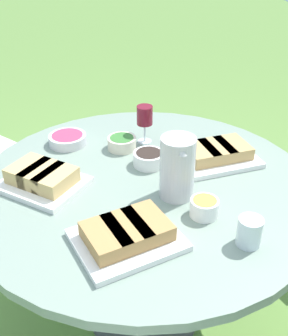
% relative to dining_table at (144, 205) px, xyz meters
% --- Properties ---
extents(ground_plane, '(40.00, 40.00, 0.00)m').
position_rel_dining_table_xyz_m(ground_plane, '(0.00, 0.00, -0.63)').
color(ground_plane, '#668E42').
extents(dining_table, '(1.26, 1.26, 0.73)m').
position_rel_dining_table_xyz_m(dining_table, '(0.00, 0.00, 0.00)').
color(dining_table, '#4C4C51').
rests_on(dining_table, ground_plane).
extents(water_pitcher, '(0.13, 0.12, 0.22)m').
position_rel_dining_table_xyz_m(water_pitcher, '(0.10, 0.10, 0.22)').
color(water_pitcher, silver).
rests_on(water_pitcher, dining_table).
extents(wine_glass, '(0.07, 0.07, 0.17)m').
position_rel_dining_table_xyz_m(wine_glass, '(-0.31, 0.06, 0.22)').
color(wine_glass, silver).
rests_on(wine_glass, dining_table).
extents(platter_bread_main, '(0.36, 0.37, 0.08)m').
position_rel_dining_table_xyz_m(platter_bread_main, '(-0.03, -0.36, 0.14)').
color(platter_bread_main, white).
rests_on(platter_bread_main, dining_table).
extents(platter_charcuterie, '(0.28, 0.34, 0.07)m').
position_rel_dining_table_xyz_m(platter_charcuterie, '(-0.11, 0.31, 0.13)').
color(platter_charcuterie, white).
rests_on(platter_charcuterie, dining_table).
extents(platter_sandwich_side, '(0.33, 0.37, 0.07)m').
position_rel_dining_table_xyz_m(platter_sandwich_side, '(0.32, -0.11, 0.14)').
color(platter_sandwich_side, white).
rests_on(platter_sandwich_side, dining_table).
extents(bowl_fries, '(0.09, 0.09, 0.06)m').
position_rel_dining_table_xyz_m(bowl_fries, '(0.23, 0.16, 0.14)').
color(bowl_fries, white).
rests_on(bowl_fries, dining_table).
extents(bowl_salad, '(0.12, 0.12, 0.05)m').
position_rel_dining_table_xyz_m(bowl_salad, '(-0.27, -0.05, 0.13)').
color(bowl_salad, beige).
rests_on(bowl_salad, dining_table).
extents(bowl_olives, '(0.12, 0.12, 0.06)m').
position_rel_dining_table_xyz_m(bowl_olives, '(-0.12, 0.04, 0.13)').
color(bowl_olives, white).
rests_on(bowl_olives, dining_table).
extents(bowl_dip_red, '(0.16, 0.16, 0.04)m').
position_rel_dining_table_xyz_m(bowl_dip_red, '(-0.35, -0.27, 0.13)').
color(bowl_dip_red, silver).
rests_on(bowl_dip_red, dining_table).
extents(cup_water_near, '(0.07, 0.07, 0.09)m').
position_rel_dining_table_xyz_m(cup_water_near, '(0.38, 0.25, 0.15)').
color(cup_water_near, silver).
rests_on(cup_water_near, dining_table).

